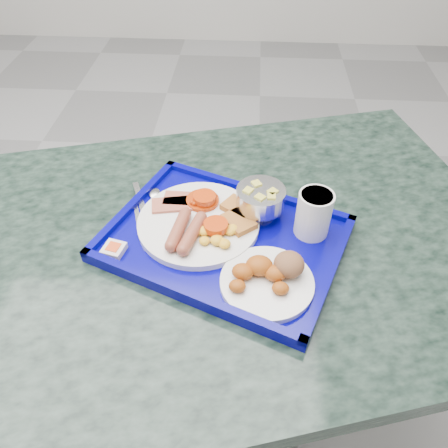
% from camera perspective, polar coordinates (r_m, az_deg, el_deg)
% --- Properties ---
extents(floor, '(6.00, 6.00, 0.00)m').
position_cam_1_polar(floor, '(1.83, -17.80, -13.94)').
color(floor, gray).
rests_on(floor, ground).
extents(table, '(1.48, 1.18, 0.81)m').
position_cam_1_polar(table, '(1.11, -1.12, -9.36)').
color(table, gray).
rests_on(table, floor).
extents(tray, '(0.58, 0.51, 0.03)m').
position_cam_1_polar(tray, '(0.93, 0.00, -2.06)').
color(tray, '#040281').
rests_on(tray, table).
extents(main_plate, '(0.27, 0.27, 0.04)m').
position_cam_1_polar(main_plate, '(0.94, -3.02, 0.39)').
color(main_plate, white).
rests_on(main_plate, tray).
extents(bread_plate, '(0.18, 0.18, 0.06)m').
position_cam_1_polar(bread_plate, '(0.84, 5.94, -6.78)').
color(bread_plate, white).
rests_on(bread_plate, tray).
extents(fruit_bowl, '(0.11, 0.11, 0.07)m').
position_cam_1_polar(fruit_bowl, '(0.95, 4.81, 3.35)').
color(fruit_bowl, '#B4B4B6').
rests_on(fruit_bowl, tray).
extents(juice_cup, '(0.07, 0.07, 0.10)m').
position_cam_1_polar(juice_cup, '(0.92, 11.66, 1.47)').
color(juice_cup, white).
rests_on(juice_cup, tray).
extents(spoon, '(0.07, 0.16, 0.01)m').
position_cam_1_polar(spoon, '(1.03, -9.67, 3.23)').
color(spoon, '#B4B4B6').
rests_on(spoon, tray).
extents(knife, '(0.08, 0.18, 0.00)m').
position_cam_1_polar(knife, '(1.01, -10.61, 2.16)').
color(knife, '#B4B4B6').
rests_on(knife, tray).
extents(jam_packet, '(0.05, 0.05, 0.02)m').
position_cam_1_polar(jam_packet, '(0.92, -14.19, -3.23)').
color(jam_packet, silver).
rests_on(jam_packet, tray).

